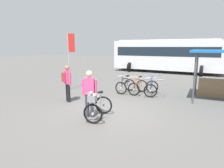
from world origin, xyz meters
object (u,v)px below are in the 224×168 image
object	(u,v)px
racked_bike_black	(126,86)
bus_distant	(167,54)
pedestrian_with_backpack	(67,81)
racked_bike_orange	(138,87)
racked_bike_blue	(151,88)
featured_bicycle	(97,106)
person_with_featured_bike	(90,92)
banner_flag	(70,50)

from	to	relation	value
racked_bike_black	bus_distant	world-z (taller)	bus_distant
racked_bike_black	pedestrian_with_backpack	xyz separation A→B (m)	(-1.73, -2.79, 0.57)
racked_bike_orange	racked_bike_black	bearing A→B (deg)	179.80
racked_bike_blue	featured_bicycle	xyz separation A→B (m)	(-0.86, -4.22, 0.12)
person_with_featured_bike	pedestrian_with_backpack	xyz separation A→B (m)	(-1.91, 1.31, 0.03)
racked_bike_orange	banner_flag	bearing A→B (deg)	-171.58
racked_bike_blue	bus_distant	xyz separation A→B (m)	(-0.83, 9.73, 1.37)
featured_bicycle	bus_distant	size ratio (longest dim) A/B	0.12
bus_distant	racked_bike_blue	bearing A→B (deg)	-85.14
featured_bicycle	racked_bike_orange	bearing A→B (deg)	87.82
featured_bicycle	bus_distant	distance (m)	14.01
racked_bike_blue	pedestrian_with_backpack	xyz separation A→B (m)	(-3.13, -2.78, 0.57)
pedestrian_with_backpack	bus_distant	distance (m)	12.75
racked_bike_blue	featured_bicycle	size ratio (longest dim) A/B	0.96
bus_distant	banner_flag	size ratio (longest dim) A/B	3.18
racked_bike_black	bus_distant	xyz separation A→B (m)	(0.57, 9.73, 1.37)
racked_bike_black	person_with_featured_bike	bearing A→B (deg)	-87.60
racked_bike_black	racked_bike_blue	size ratio (longest dim) A/B	1.00
bus_distant	banner_flag	xyz separation A→B (m)	(-3.67, -10.29, 0.49)
racked_bike_orange	racked_bike_blue	distance (m)	0.70
racked_bike_blue	featured_bicycle	world-z (taller)	featured_bicycle
racked_bike_orange	banner_flag	size ratio (longest dim) A/B	0.37
racked_bike_black	person_with_featured_bike	size ratio (longest dim) A/B	0.72
racked_bike_orange	person_with_featured_bike	distance (m)	4.16
racked_bike_black	racked_bike_orange	world-z (taller)	same
racked_bike_orange	racked_bike_blue	size ratio (longest dim) A/B	0.99
featured_bicycle	banner_flag	distance (m)	5.45
racked_bike_black	racked_bike_orange	size ratio (longest dim) A/B	1.01
pedestrian_with_backpack	bus_distant	bearing A→B (deg)	79.55
featured_bicycle	person_with_featured_bike	world-z (taller)	person_with_featured_bike
racked_bike_black	banner_flag	size ratio (longest dim) A/B	0.37
racked_bike_blue	racked_bike_black	bearing A→B (deg)	179.80
racked_bike_black	pedestrian_with_backpack	world-z (taller)	pedestrian_with_backpack
racked_bike_orange	featured_bicycle	world-z (taller)	featured_bicycle
racked_bike_blue	pedestrian_with_backpack	size ratio (longest dim) A/B	0.72
featured_bicycle	person_with_featured_bike	bearing A→B (deg)	159.85
featured_bicycle	banner_flag	size ratio (longest dim) A/B	0.39
racked_bike_black	pedestrian_with_backpack	bearing A→B (deg)	-121.91
racked_bike_orange	racked_bike_blue	xyz separation A→B (m)	(0.70, -0.00, 0.00)
person_with_featured_bike	bus_distant	distance (m)	13.85
banner_flag	person_with_featured_bike	bearing A→B (deg)	-47.19
person_with_featured_bike	pedestrian_with_backpack	size ratio (longest dim) A/B	1.00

